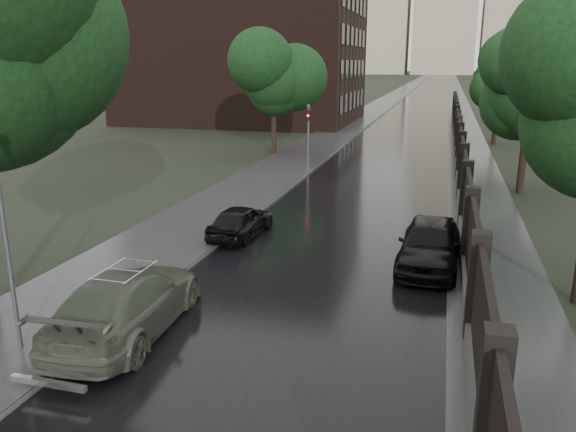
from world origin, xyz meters
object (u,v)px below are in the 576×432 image
(tree_left_far, at_px, (274,80))
(hatchback_left, at_px, (241,221))
(lamp_post, at_px, (6,243))
(car_right_near, at_px, (430,244))
(tree_right_b, at_px, (530,94))
(volga_sedan, at_px, (127,302))
(tree_right_c, at_px, (500,81))
(traffic_light, at_px, (308,131))

(tree_left_far, distance_m, hatchback_left, 19.85)
(lamp_post, bearing_deg, car_right_near, 43.25)
(tree_right_b, bearing_deg, lamp_post, -122.18)
(tree_left_far, distance_m, car_right_near, 23.64)
(hatchback_left, distance_m, car_right_near, 7.15)
(tree_left_far, bearing_deg, volga_sedan, -80.66)
(tree_right_c, height_order, car_right_near, tree_right_c)
(tree_right_b, relative_size, traffic_light, 1.75)
(tree_right_c, relative_size, car_right_near, 1.50)
(tree_right_b, bearing_deg, car_right_near, -108.55)
(tree_right_b, relative_size, hatchback_left, 1.90)
(traffic_light, xyz_separation_m, volga_sedan, (0.72, -21.89, -1.61))
(volga_sedan, height_order, car_right_near, car_right_near)
(tree_left_far, height_order, volga_sedan, tree_left_far)
(tree_right_c, bearing_deg, tree_right_b, -90.00)
(traffic_light, bearing_deg, volga_sedan, -88.11)
(tree_right_c, relative_size, volga_sedan, 1.28)
(hatchback_left, height_order, car_right_near, car_right_near)
(traffic_light, bearing_deg, tree_left_far, 126.47)
(hatchback_left, relative_size, car_right_near, 0.79)
(lamp_post, distance_m, hatchback_left, 10.08)
(lamp_post, relative_size, hatchback_left, 1.39)
(tree_right_b, distance_m, tree_right_c, 18.00)
(tree_right_c, bearing_deg, car_right_near, -97.73)
(hatchback_left, bearing_deg, tree_right_b, -131.61)
(tree_left_far, bearing_deg, lamp_post, -84.79)
(tree_right_c, xyz_separation_m, lamp_post, (-12.90, -38.50, -2.28))
(tree_right_c, relative_size, hatchback_left, 1.90)
(tree_right_c, bearing_deg, hatchback_left, -111.08)
(tree_right_b, distance_m, volga_sedan, 22.29)
(tree_right_c, height_order, traffic_light, tree_right_c)
(volga_sedan, bearing_deg, tree_right_c, -110.90)
(tree_left_far, distance_m, tree_right_c, 18.45)
(car_right_near, bearing_deg, hatchback_left, 170.79)
(tree_right_b, xyz_separation_m, volga_sedan, (-11.08, -18.89, -4.16))
(lamp_post, distance_m, traffic_light, 23.52)
(lamp_post, bearing_deg, tree_right_c, 71.48)
(lamp_post, bearing_deg, tree_right_b, 57.82)
(car_right_near, bearing_deg, lamp_post, -134.46)
(tree_left_far, height_order, tree_right_b, tree_left_far)
(tree_left_far, xyz_separation_m, traffic_light, (3.70, -5.01, -2.84))
(tree_left_far, relative_size, volga_sedan, 1.35)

